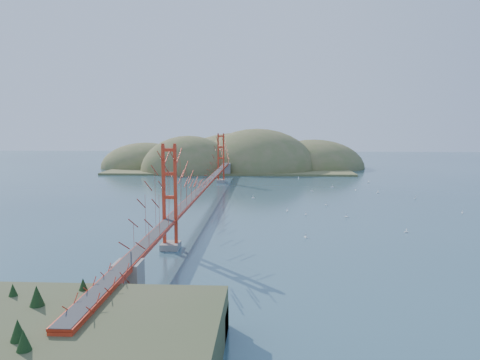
{
  "coord_description": "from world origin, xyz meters",
  "views": [
    {
      "loc": [
        10.4,
        -80.17,
        13.74
      ],
      "look_at": [
        6.13,
        0.0,
        4.19
      ],
      "focal_mm": 35.0,
      "sensor_mm": 36.0,
      "label": 1
    }
  ],
  "objects_px": {
    "bridge": "(205,164)",
    "fort": "(127,304)",
    "sailboat_2": "(406,231)",
    "sailboat_0": "(287,210)",
    "sailboat_1": "(326,204)"
  },
  "relations": [
    {
      "from": "fort",
      "to": "sailboat_0",
      "type": "height_order",
      "value": "fort"
    },
    {
      "from": "bridge",
      "to": "sailboat_2",
      "type": "height_order",
      "value": "bridge"
    },
    {
      "from": "sailboat_0",
      "to": "sailboat_1",
      "type": "height_order",
      "value": "sailboat_0"
    },
    {
      "from": "bridge",
      "to": "sailboat_2",
      "type": "xyz_separation_m",
      "value": [
        28.55,
        -20.77,
        -6.87
      ]
    },
    {
      "from": "sailboat_1",
      "to": "bridge",
      "type": "bearing_deg",
      "value": 177.72
    },
    {
      "from": "fort",
      "to": "sailboat_2",
      "type": "bearing_deg",
      "value": 44.03
    },
    {
      "from": "sailboat_0",
      "to": "sailboat_1",
      "type": "distance_m",
      "value": 9.24
    },
    {
      "from": "sailboat_1",
      "to": "sailboat_0",
      "type": "bearing_deg",
      "value": -139.07
    },
    {
      "from": "bridge",
      "to": "sailboat_1",
      "type": "bearing_deg",
      "value": -2.28
    },
    {
      "from": "bridge",
      "to": "fort",
      "type": "bearing_deg",
      "value": -89.52
    },
    {
      "from": "sailboat_1",
      "to": "sailboat_2",
      "type": "relative_size",
      "value": 0.98
    },
    {
      "from": "bridge",
      "to": "sailboat_1",
      "type": "height_order",
      "value": "bridge"
    },
    {
      "from": "sailboat_1",
      "to": "sailboat_2",
      "type": "xyz_separation_m",
      "value": [
        7.56,
        -19.93,
        0.0
      ]
    },
    {
      "from": "bridge",
      "to": "sailboat_2",
      "type": "distance_m",
      "value": 35.96
    },
    {
      "from": "sailboat_2",
      "to": "sailboat_1",
      "type": "bearing_deg",
      "value": 110.77
    }
  ]
}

